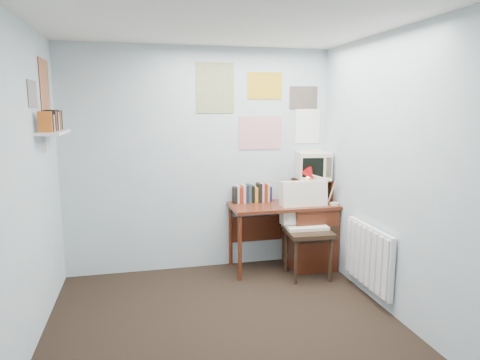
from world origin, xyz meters
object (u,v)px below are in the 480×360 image
at_px(radiator, 369,256).
at_px(tv_riser, 312,190).
at_px(desk_lamp, 335,189).
at_px(desk_chair, 308,232).
at_px(wall_shelf, 54,132).
at_px(desk, 305,233).
at_px(crt_tv, 313,164).

bearing_deg(radiator, tv_riser, 99.28).
height_order(desk_lamp, radiator, desk_lamp).
xyz_separation_m(desk_chair, tv_riser, (0.20, 0.42, 0.38)).
bearing_deg(desk_lamp, wall_shelf, 179.37).
relative_size(desk, radiator, 1.50).
relative_size(tv_riser, wall_shelf, 0.65).
relative_size(radiator, wall_shelf, 1.29).
xyz_separation_m(desk_chair, radiator, (0.37, -0.62, -0.08)).
xyz_separation_m(desk_lamp, wall_shelf, (-2.84, -0.20, 0.68)).
bearing_deg(crt_tv, desk_lamp, -57.35).
relative_size(desk_chair, crt_tv, 2.77).
xyz_separation_m(tv_riser, radiator, (0.17, -1.04, -0.47)).
height_order(tv_riser, crt_tv, crt_tv).
xyz_separation_m(desk_chair, desk_lamp, (0.35, 0.13, 0.44)).
distance_m(desk, radiator, 0.97).
height_order(desk_chair, tv_riser, same).
distance_m(radiator, wall_shelf, 3.15).
relative_size(desk, desk_chair, 1.19).
bearing_deg(wall_shelf, desk_chair, 1.73).
distance_m(desk_chair, tv_riser, 0.60).
bearing_deg(desk_lamp, tv_riser, 112.70).
relative_size(crt_tv, radiator, 0.46).
xyz_separation_m(desk, desk_lamp, (0.27, -0.18, 0.54)).
distance_m(desk, crt_tv, 0.80).
relative_size(desk_chair, radiator, 1.26).
bearing_deg(crt_tv, desk_chair, -107.21).
height_order(desk_lamp, wall_shelf, wall_shelf).
xyz_separation_m(desk, desk_chair, (-0.08, -0.30, 0.10)).
bearing_deg(desk_chair, wall_shelf, -175.18).
bearing_deg(tv_riser, crt_tv, 47.08).
distance_m(desk, wall_shelf, 2.87).
distance_m(desk_lamp, tv_riser, 0.33).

